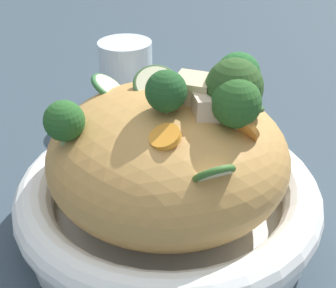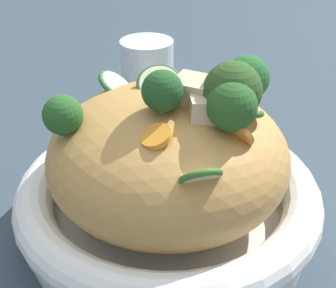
% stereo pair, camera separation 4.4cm
% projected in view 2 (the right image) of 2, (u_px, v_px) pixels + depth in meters
% --- Properties ---
extents(ground_plane, '(3.00, 3.00, 0.00)m').
position_uv_depth(ground_plane, '(168.00, 223.00, 0.49)').
color(ground_plane, '#33424D').
extents(serving_bowl, '(0.31, 0.31, 0.06)m').
position_uv_depth(serving_bowl, '(168.00, 200.00, 0.48)').
color(serving_bowl, white).
rests_on(serving_bowl, ground_plane).
extents(noodle_heap, '(0.24, 0.24, 0.13)m').
position_uv_depth(noodle_heap, '(168.00, 155.00, 0.45)').
color(noodle_heap, tan).
rests_on(noodle_heap, serving_bowl).
extents(broccoli_florets, '(0.18, 0.23, 0.09)m').
position_uv_depth(broccoli_florets, '(210.00, 93.00, 0.41)').
color(broccoli_florets, '#93AB6C').
rests_on(broccoli_florets, serving_bowl).
extents(carrot_coins, '(0.19, 0.12, 0.05)m').
position_uv_depth(carrot_coins, '(175.00, 118.00, 0.41)').
color(carrot_coins, orange).
rests_on(carrot_coins, serving_bowl).
extents(zucchini_slices, '(0.20, 0.13, 0.05)m').
position_uv_depth(zucchini_slices, '(174.00, 106.00, 0.42)').
color(zucchini_slices, beige).
rests_on(zucchini_slices, serving_bowl).
extents(chicken_chunks, '(0.06, 0.09, 0.04)m').
position_uv_depth(chicken_chunks, '(205.00, 99.00, 0.41)').
color(chicken_chunks, beige).
rests_on(chicken_chunks, serving_bowl).
extents(drinking_glass, '(0.08, 0.08, 0.11)m').
position_uv_depth(drinking_glass, '(147.00, 76.00, 0.70)').
color(drinking_glass, silver).
rests_on(drinking_glass, ground_plane).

